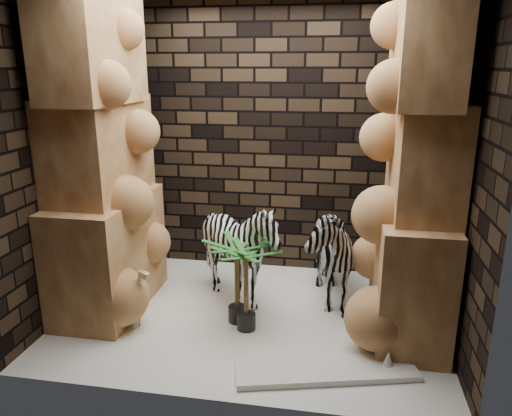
% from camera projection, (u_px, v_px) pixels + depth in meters
% --- Properties ---
extents(floor, '(3.50, 3.50, 0.00)m').
position_uv_depth(floor, '(250.00, 316.00, 4.68)').
color(floor, white).
rests_on(floor, ground).
extents(wall_back, '(3.50, 0.00, 3.50)m').
position_uv_depth(wall_back, '(270.00, 140.00, 5.44)').
color(wall_back, black).
rests_on(wall_back, ground).
extents(wall_front, '(3.50, 0.00, 3.50)m').
position_uv_depth(wall_front, '(212.00, 198.00, 3.08)').
color(wall_front, black).
rests_on(wall_front, ground).
extents(wall_left, '(0.00, 3.00, 3.00)m').
position_uv_depth(wall_left, '(64.00, 155.00, 4.55)').
color(wall_left, black).
rests_on(wall_left, ground).
extents(wall_right, '(0.00, 3.00, 3.00)m').
position_uv_depth(wall_right, '(462.00, 168.00, 3.96)').
color(wall_right, black).
rests_on(wall_right, ground).
extents(rock_pillar_left, '(0.68, 1.30, 3.00)m').
position_uv_depth(rock_pillar_left, '(99.00, 156.00, 4.49)').
color(rock_pillar_left, '#DDB970').
rests_on(rock_pillar_left, floor).
extents(rock_pillar_right, '(0.58, 1.25, 3.00)m').
position_uv_depth(rock_pillar_right, '(419.00, 167.00, 4.02)').
color(rock_pillar_right, '#DDB970').
rests_on(rock_pillar_right, floor).
extents(zebra_right, '(0.82, 1.17, 1.26)m').
position_uv_depth(zebra_right, '(323.00, 241.00, 4.85)').
color(zebra_right, white).
rests_on(zebra_right, floor).
extents(zebra_left, '(0.95, 1.15, 1.02)m').
position_uv_depth(zebra_left, '(240.00, 256.00, 4.79)').
color(zebra_left, white).
rests_on(zebra_left, floor).
extents(giraffe_toy, '(0.34, 0.23, 0.63)m').
position_uv_depth(giraffe_toy, '(129.00, 294.00, 4.43)').
color(giraffe_toy, beige).
rests_on(giraffe_toy, floor).
extents(palm_front, '(0.36, 0.36, 0.81)m').
position_uv_depth(palm_front, '(237.00, 281.00, 4.47)').
color(palm_front, '#1C5025').
rests_on(palm_front, floor).
extents(palm_back, '(0.36, 0.36, 0.80)m').
position_uv_depth(palm_back, '(246.00, 288.00, 4.34)').
color(palm_back, '#1C5025').
rests_on(palm_back, floor).
extents(surfboard, '(1.44, 0.69, 0.05)m').
position_uv_depth(surfboard, '(326.00, 371.00, 3.80)').
color(surfboard, white).
rests_on(surfboard, floor).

